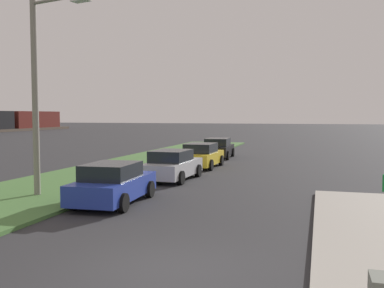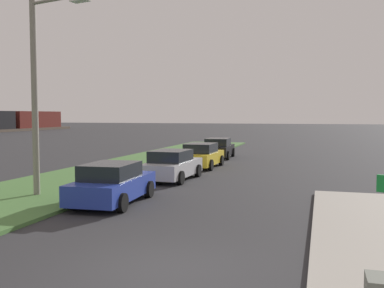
{
  "view_description": "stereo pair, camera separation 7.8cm",
  "coord_description": "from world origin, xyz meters",
  "px_view_note": "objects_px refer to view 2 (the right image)",
  "views": [
    {
      "loc": [
        -8.19,
        -3.02,
        3.19
      ],
      "look_at": [
        15.91,
        4.0,
        1.51
      ],
      "focal_mm": 41.11,
      "sensor_mm": 36.0,
      "label": 1
    },
    {
      "loc": [
        -8.17,
        -3.09,
        3.19
      ],
      "look_at": [
        15.91,
        4.0,
        1.51
      ],
      "focal_mm": 41.11,
      "sensor_mm": 36.0,
      "label": 2
    }
  ],
  "objects_px": {
    "parked_car_black": "(218,148)",
    "streetlight": "(41,83)",
    "parked_car_silver": "(172,165)",
    "parked_car_blue": "(112,184)",
    "parked_car_yellow": "(202,156)"
  },
  "relations": [
    {
      "from": "parked_car_black",
      "to": "streetlight",
      "type": "height_order",
      "value": "streetlight"
    },
    {
      "from": "parked_car_silver",
      "to": "parked_car_black",
      "type": "xyz_separation_m",
      "value": [
        11.28,
        0.28,
        0.0
      ]
    },
    {
      "from": "parked_car_silver",
      "to": "streetlight",
      "type": "bearing_deg",
      "value": 153.24
    },
    {
      "from": "parked_car_blue",
      "to": "streetlight",
      "type": "distance_m",
      "value": 4.73
    },
    {
      "from": "parked_car_blue",
      "to": "parked_car_yellow",
      "type": "distance_m",
      "value": 11.32
    },
    {
      "from": "parked_car_black",
      "to": "parked_car_yellow",
      "type": "bearing_deg",
      "value": -179.82
    },
    {
      "from": "parked_car_silver",
      "to": "parked_car_black",
      "type": "distance_m",
      "value": 11.29
    },
    {
      "from": "parked_car_blue",
      "to": "parked_car_yellow",
      "type": "relative_size",
      "value": 1.02
    },
    {
      "from": "parked_car_blue",
      "to": "parked_car_black",
      "type": "height_order",
      "value": "same"
    },
    {
      "from": "parked_car_yellow",
      "to": "parked_car_black",
      "type": "relative_size",
      "value": 0.98
    },
    {
      "from": "parked_car_yellow",
      "to": "streetlight",
      "type": "bearing_deg",
      "value": 164.25
    },
    {
      "from": "parked_car_silver",
      "to": "parked_car_black",
      "type": "bearing_deg",
      "value": 2.89
    },
    {
      "from": "streetlight",
      "to": "parked_car_silver",
      "type": "bearing_deg",
      "value": -28.24
    },
    {
      "from": "parked_car_silver",
      "to": "parked_car_yellow",
      "type": "relative_size",
      "value": 1.01
    },
    {
      "from": "parked_car_silver",
      "to": "streetlight",
      "type": "xyz_separation_m",
      "value": [
        -5.89,
        3.16,
        3.67
      ]
    }
  ]
}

